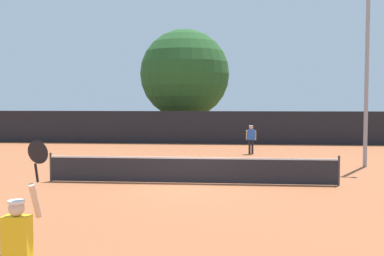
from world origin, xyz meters
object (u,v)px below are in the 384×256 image
object	(u,v)px
player_serving	(18,238)
parked_car_near	(129,127)
tennis_ball	(234,172)
light_pole	(367,54)
large_tree	(185,74)
parked_car_mid	(332,128)
player_receiving	(251,137)

from	to	relation	value
player_serving	parked_car_near	distance (m)	33.86
tennis_ball	light_pole	distance (m)	8.24
large_tree	parked_car_near	size ratio (longest dim) A/B	1.99
player_serving	parked_car_mid	size ratio (longest dim) A/B	0.56
player_receiving	player_serving	bearing A→B (deg)	78.77
player_receiving	light_pole	world-z (taller)	light_pole
player_receiving	parked_car_near	size ratio (longest dim) A/B	0.37
tennis_ball	player_serving	bearing A→B (deg)	-103.17
large_tree	parked_car_near	bearing A→B (deg)	161.38
parked_car_mid	player_serving	bearing A→B (deg)	-114.27
large_tree	parked_car_mid	xyz separation A→B (m)	(11.96, 0.89, -4.40)
player_receiving	tennis_ball	size ratio (longest dim) A/B	23.80
parked_car_mid	light_pole	bearing A→B (deg)	-102.29
player_serving	tennis_ball	bearing A→B (deg)	76.83
parked_car_near	parked_car_mid	distance (m)	16.97
parked_car_near	parked_car_mid	bearing A→B (deg)	-9.81
large_tree	tennis_ball	bearing A→B (deg)	-77.87
light_pole	large_tree	size ratio (longest dim) A/B	1.04
player_serving	player_receiving	xyz separation A→B (m)	(4.03, 20.29, -0.08)
player_serving	light_pole	distance (m)	18.50
player_serving	player_receiving	bearing A→B (deg)	78.77
tennis_ball	parked_car_mid	world-z (taller)	parked_car_mid
light_pole	parked_car_mid	size ratio (longest dim) A/B	2.09
large_tree	parked_car_near	distance (m)	6.86
tennis_ball	light_pole	world-z (taller)	light_pole
tennis_ball	light_pole	size ratio (longest dim) A/B	0.01
large_tree	parked_car_mid	size ratio (longest dim) A/B	2.01
light_pole	large_tree	world-z (taller)	light_pole
tennis_ball	parked_car_mid	distance (m)	21.03
player_receiving	light_pole	xyz separation A→B (m)	(5.00, -4.67, 4.14)
tennis_ball	light_pole	bearing A→B (deg)	22.87
player_serving	light_pole	world-z (taller)	light_pole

